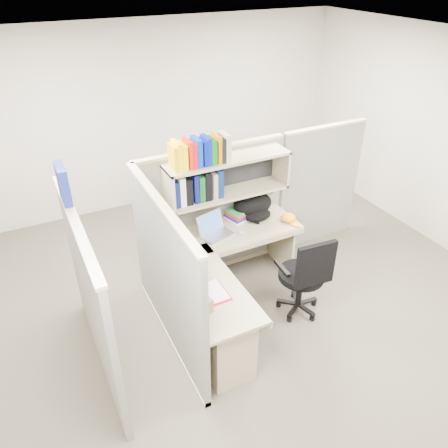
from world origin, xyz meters
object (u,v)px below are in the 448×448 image
laptop (217,226)px  task_chair (302,287)px  snack_canister (201,273)px  backpack (255,206)px  desk (227,309)px

laptop → task_chair: 1.13m
task_chair → snack_canister: bearing=168.7°
laptop → snack_canister: 0.76m
snack_canister → task_chair: (1.08, -0.22, -0.42)m
laptop → backpack: size_ratio=0.71×
desk → task_chair: 0.92m
desk → snack_canister: 0.45m
laptop → desk: bearing=-125.4°
task_chair → laptop: bearing=127.3°
snack_canister → task_chair: task_chair is taller
desk → backpack: size_ratio=3.61×
desk → backpack: 1.39m
laptop → backpack: (0.58, 0.17, 0.02)m
desk → snack_canister: (-0.16, 0.23, 0.35)m
backpack → snack_canister: (-1.04, -0.76, -0.08)m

